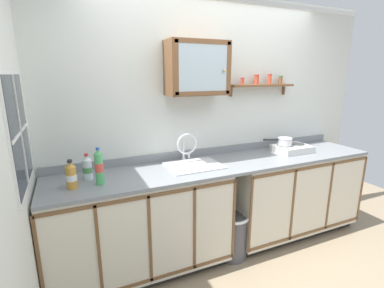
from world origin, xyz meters
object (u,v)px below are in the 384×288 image
object	(u,v)px
hot_plate_stove	(292,148)
bottle_soda_green_1	(99,167)
sink	(193,166)
bottle_juice_amber_0	(71,176)
bottle_water_clear_2	(87,168)
saucepan	(284,141)
wall_cabinet	(197,68)
trash_bin	(233,235)

from	to	relation	value
hot_plate_stove	bottle_soda_green_1	bearing A→B (deg)	-176.86
sink	bottle_juice_amber_0	distance (m)	1.08
bottle_water_clear_2	sink	bearing A→B (deg)	-1.55
hot_plate_stove	bottle_water_clear_2	distance (m)	2.16
saucepan	wall_cabinet	bearing A→B (deg)	173.28
hot_plate_stove	bottle_juice_amber_0	bearing A→B (deg)	-177.19
bottle_water_clear_2	wall_cabinet	bearing A→B (deg)	5.87
saucepan	trash_bin	bearing A→B (deg)	-164.30
saucepan	wall_cabinet	size ratio (longest dim) A/B	0.54
sink	saucepan	xyz separation A→B (m)	(1.12, 0.01, 0.13)
bottle_soda_green_1	trash_bin	distance (m)	1.48
hot_plate_stove	trash_bin	bearing A→B (deg)	-167.52
bottle_soda_green_1	trash_bin	world-z (taller)	bottle_soda_green_1
hot_plate_stove	bottle_water_clear_2	xyz separation A→B (m)	(-2.16, 0.04, 0.06)
sink	bottle_water_clear_2	distance (m)	0.95
hot_plate_stove	wall_cabinet	distance (m)	1.42
sink	wall_cabinet	bearing A→B (deg)	51.33
hot_plate_stove	bottle_water_clear_2	size ratio (longest dim) A/B	1.77
sink	wall_cabinet	distance (m)	0.93
hot_plate_stove	bottle_water_clear_2	bearing A→B (deg)	179.04
bottle_soda_green_1	bottle_water_clear_2	xyz separation A→B (m)	(-0.08, 0.15, -0.04)
bottle_soda_green_1	wall_cabinet	bearing A→B (deg)	14.93
bottle_juice_amber_0	wall_cabinet	size ratio (longest dim) A/B	0.39
saucepan	bottle_soda_green_1	bearing A→B (deg)	-176.01
saucepan	bottle_juice_amber_0	distance (m)	2.20
sink	bottle_soda_green_1	distance (m)	0.88
saucepan	trash_bin	size ratio (longest dim) A/B	0.68
bottle_water_clear_2	trash_bin	distance (m)	1.54
sink	trash_bin	distance (m)	0.82
bottle_juice_amber_0	wall_cabinet	world-z (taller)	wall_cabinet
hot_plate_stove	bottle_juice_amber_0	xyz separation A→B (m)	(-2.29, -0.11, 0.06)
hot_plate_stove	wall_cabinet	world-z (taller)	wall_cabinet
sink	bottle_water_clear_2	size ratio (longest dim) A/B	2.32
saucepan	bottle_water_clear_2	distance (m)	2.06
sink	bottle_juice_amber_0	world-z (taller)	sink
bottle_water_clear_2	hot_plate_stove	bearing A→B (deg)	-0.96
sink	hot_plate_stove	world-z (taller)	sink
sink	saucepan	bearing A→B (deg)	0.68
trash_bin	sink	bearing A→B (deg)	149.70
sink	bottle_juice_amber_0	bearing A→B (deg)	-173.42
bottle_juice_amber_0	trash_bin	xyz separation A→B (m)	(1.42, -0.08, -0.82)
bottle_soda_green_1	bottle_water_clear_2	world-z (taller)	bottle_soda_green_1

